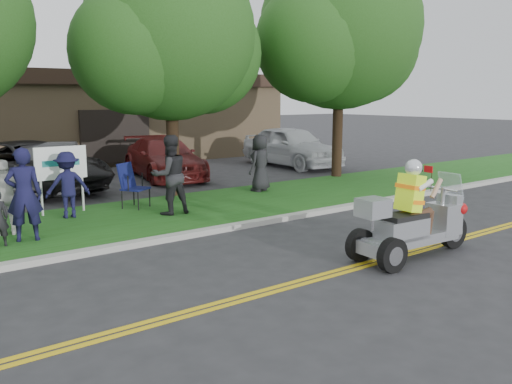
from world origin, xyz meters
TOP-DOWN VIEW (x-y plane):
  - ground at (0.00, 0.00)m, footprint 120.00×120.00m
  - centerline_near at (0.00, -0.58)m, footprint 60.00×0.10m
  - centerline_far at (0.00, -0.42)m, footprint 60.00×0.10m
  - curb at (0.00, 3.05)m, footprint 60.00×0.25m
  - grass_verge at (0.00, 5.20)m, footprint 60.00×4.00m
  - commercial_building at (2.00, 18.98)m, footprint 18.00×8.20m
  - tree_mid at (0.55, 7.23)m, footprint 5.88×4.80m
  - tree_right at (7.06, 7.03)m, footprint 6.86×5.60m
  - business_sign at (-2.90, 6.60)m, footprint 1.25×0.06m
  - trike_scooter at (1.09, -0.72)m, footprint 2.81×0.96m
  - lawn_chair_b at (-1.26, 6.24)m, footprint 0.85×0.86m
  - spectator_adult_left at (-4.32, 4.44)m, footprint 0.78×0.62m
  - spectator_adult_mid at (-0.84, 4.92)m, footprint 0.97×0.77m
  - spectator_adult_right at (-4.50, 5.18)m, footprint 0.99×0.63m
  - spectator_chair_a at (-2.94, 6.04)m, footprint 1.08×0.71m
  - spectator_chair_b at (2.90, 6.19)m, footprint 0.97×0.79m
  - parked_car_left at (-2.00, 10.62)m, footprint 3.21×4.81m
  - parked_car_mid at (-2.50, 10.90)m, footprint 4.54×6.22m
  - parked_car_right at (2.17, 10.99)m, footprint 2.86×5.25m
  - parked_car_far_right at (8.00, 10.63)m, footprint 2.16×5.09m

SIDE VIEW (x-z plane):
  - ground at x=0.00m, z-range 0.00..0.00m
  - centerline_near at x=0.00m, z-range 0.00..0.01m
  - centerline_far at x=0.00m, z-range 0.00..0.01m
  - grass_verge at x=0.00m, z-range 0.01..0.11m
  - curb at x=0.00m, z-range 0.00..0.12m
  - trike_scooter at x=1.09m, z-range -0.28..1.56m
  - parked_car_right at x=2.17m, z-range 0.00..1.44m
  - parked_car_left at x=-2.00m, z-range 0.00..1.50m
  - lawn_chair_b at x=-1.26m, z-range 0.18..1.33m
  - parked_car_mid at x=-2.50m, z-range 0.00..1.57m
  - parked_car_far_right at x=8.00m, z-range 0.00..1.72m
  - spectator_chair_a at x=-2.94m, z-range 0.10..1.67m
  - spectator_adult_right at x=-4.50m, z-range 0.10..1.68m
  - spectator_chair_b at x=2.90m, z-range 0.10..1.82m
  - spectator_adult_left at x=-4.32m, z-range 0.10..1.97m
  - spectator_adult_mid at x=-0.84m, z-range 0.10..2.04m
  - business_sign at x=-2.90m, z-range 0.38..2.13m
  - commercial_building at x=2.00m, z-range 0.01..4.01m
  - tree_mid at x=0.55m, z-range 0.91..7.96m
  - tree_right at x=7.06m, z-range 0.99..9.06m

